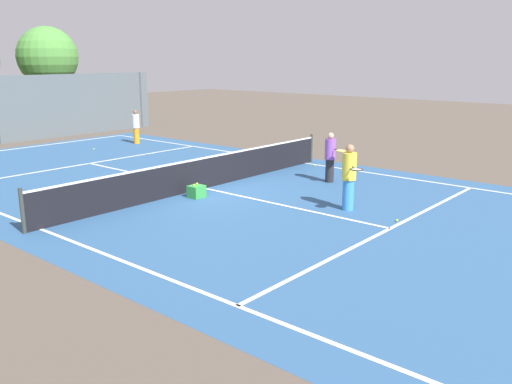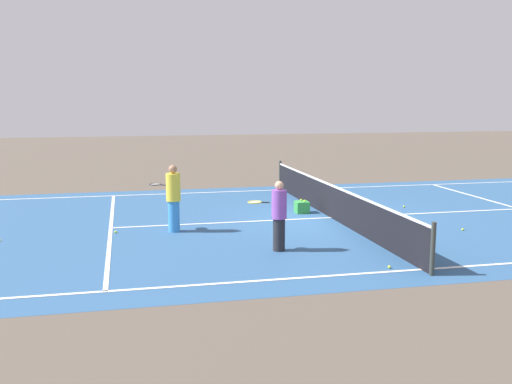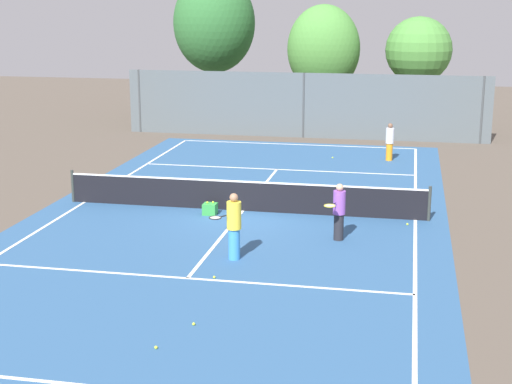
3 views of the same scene
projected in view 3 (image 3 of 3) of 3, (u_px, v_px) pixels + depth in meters
ground_plane at (243, 211)px, 25.09m from camera, size 80.00×80.00×0.00m
court_surface at (243, 211)px, 25.09m from camera, size 13.00×25.00×0.01m
tennis_net at (243, 196)px, 24.97m from camera, size 11.90×0.10×1.10m
perimeter_fence at (304, 105)px, 38.02m from camera, size 18.00×0.12×3.20m
tree_0 at (419, 50)px, 40.80m from camera, size 3.51×3.51×5.83m
tree_1 at (214, 23)px, 43.87m from camera, size 4.66×4.60×8.16m
tree_2 at (324, 49)px, 41.53m from camera, size 3.92×3.26×6.45m
player_0 at (390, 142)px, 32.73m from camera, size 0.34×0.34×1.60m
player_1 at (234, 226)px, 20.21m from camera, size 0.81×0.87×1.80m
player_2 at (339, 211)px, 21.85m from camera, size 0.61×0.93×1.65m
ball_crate at (210, 209)px, 24.63m from camera, size 0.43×0.40×0.43m
tennis_ball_0 at (333, 158)px, 33.36m from camera, size 0.07×0.07×0.07m
tennis_ball_1 at (362, 189)px, 27.79m from camera, size 0.07×0.07×0.07m
tennis_ball_2 at (194, 324)px, 16.26m from camera, size 0.07×0.07×0.07m
tennis_ball_3 at (214, 277)px, 19.00m from camera, size 0.07×0.07×0.07m
tennis_ball_4 at (156, 347)px, 15.17m from camera, size 0.07×0.07×0.07m
tennis_ball_5 at (326, 192)px, 27.35m from camera, size 0.07×0.07×0.07m
tennis_ball_6 at (231, 188)px, 28.04m from camera, size 0.07×0.07×0.07m
tennis_ball_7 at (307, 206)px, 25.58m from camera, size 0.07×0.07×0.07m
tennis_ball_8 at (407, 224)px, 23.48m from camera, size 0.07×0.07×0.07m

